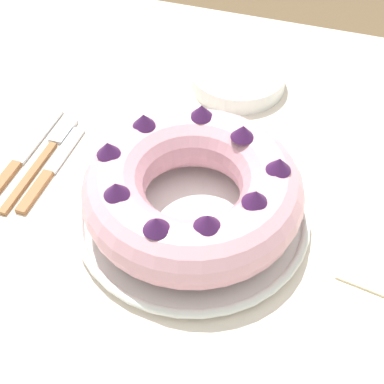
{
  "coord_description": "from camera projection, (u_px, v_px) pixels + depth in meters",
  "views": [
    {
      "loc": [
        0.17,
        -0.46,
        1.33
      ],
      "look_at": [
        0.02,
        -0.0,
        0.81
      ],
      "focal_mm": 50.0,
      "sensor_mm": 36.0,
      "label": 1
    }
  ],
  "objects": [
    {
      "name": "dining_table",
      "position": [
        180.0,
        251.0,
        0.82
      ],
      "size": [
        1.38,
        1.14,
        0.75
      ],
      "color": "beige",
      "rests_on": "ground_plane"
    },
    {
      "name": "fork",
      "position": [
        45.0,
        155.0,
        0.84
      ],
      "size": [
        0.02,
        0.21,
        0.01
      ],
      "rotation": [
        0.0,
        0.0,
        0.02
      ],
      "color": "#936038",
      "rests_on": "dining_table"
    },
    {
      "name": "cake_knife",
      "position": [
        48.0,
        174.0,
        0.81
      ],
      "size": [
        0.02,
        0.19,
        0.01
      ],
      "rotation": [
        0.0,
        0.0,
        -0.04
      ],
      "color": "#936038",
      "rests_on": "dining_table"
    },
    {
      "name": "bundt_cake",
      "position": [
        192.0,
        191.0,
        0.71
      ],
      "size": [
        0.3,
        0.3,
        0.1
      ],
      "color": "#E09EAD",
      "rests_on": "serving_dish"
    },
    {
      "name": "side_bowl",
      "position": [
        240.0,
        79.0,
        0.95
      ],
      "size": [
        0.17,
        0.17,
        0.03
      ],
      "primitive_type": "cylinder",
      "color": "white",
      "rests_on": "dining_table"
    },
    {
      "name": "serving_knife",
      "position": [
        16.0,
        165.0,
        0.82
      ],
      "size": [
        0.02,
        0.24,
        0.01
      ],
      "rotation": [
        0.0,
        0.0,
        -0.06
      ],
      "color": "#936038",
      "rests_on": "dining_table"
    },
    {
      "name": "serving_dish",
      "position": [
        192.0,
        217.0,
        0.74
      ],
      "size": [
        0.33,
        0.33,
        0.02
      ],
      "color": "white",
      "rests_on": "dining_table"
    }
  ]
}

